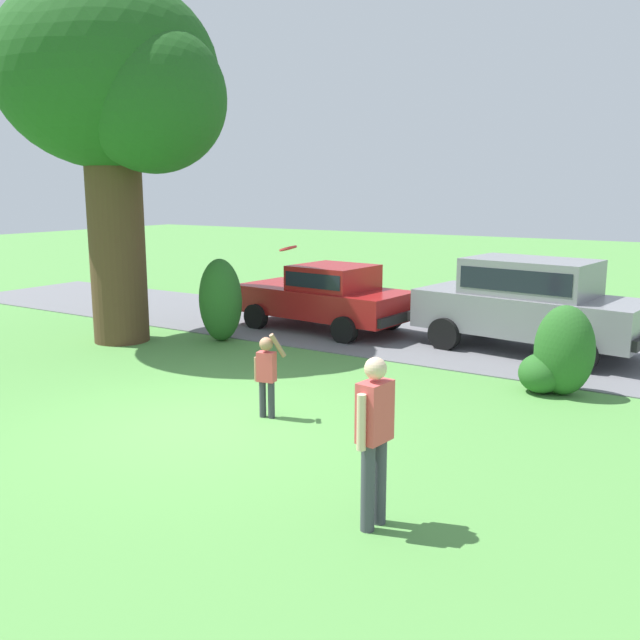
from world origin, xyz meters
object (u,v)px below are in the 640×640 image
(frisbee, at_px, (288,248))
(adult_onlooker, at_px, (374,433))
(parked_suv, at_px, (529,300))
(oak_tree_large, at_px, (119,92))
(child_thrower, at_px, (267,370))
(parked_sedan, at_px, (326,295))

(frisbee, xyz_separation_m, adult_onlooker, (3.14, -3.06, -1.42))
(parked_suv, height_order, frisbee, frisbee)
(oak_tree_large, relative_size, adult_onlooker, 4.36)
(oak_tree_large, bearing_deg, child_thrower, -24.63)
(parked_sedan, xyz_separation_m, child_thrower, (2.61, -5.86, -0.13))
(parked_sedan, xyz_separation_m, parked_suv, (4.68, 0.31, 0.23))
(parked_sedan, relative_size, adult_onlooker, 2.61)
(oak_tree_large, xyz_separation_m, frisbee, (5.37, -1.62, -2.89))
(adult_onlooker, bearing_deg, child_thrower, 143.85)
(child_thrower, height_order, frisbee, frisbee)
(oak_tree_large, bearing_deg, adult_onlooker, -28.82)
(oak_tree_large, bearing_deg, frisbee, -16.83)
(oak_tree_large, height_order, parked_sedan, oak_tree_large)
(parked_suv, bearing_deg, adult_onlooker, -84.52)
(oak_tree_large, bearing_deg, parked_suv, 24.86)
(child_thrower, relative_size, frisbee, 4.59)
(parked_suv, relative_size, child_thrower, 3.80)
(child_thrower, bearing_deg, parked_suv, 71.41)
(child_thrower, bearing_deg, adult_onlooker, -36.15)
(parked_sedan, height_order, child_thrower, parked_sedan)
(oak_tree_large, relative_size, child_thrower, 5.90)
(parked_suv, height_order, adult_onlooker, parked_suv)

